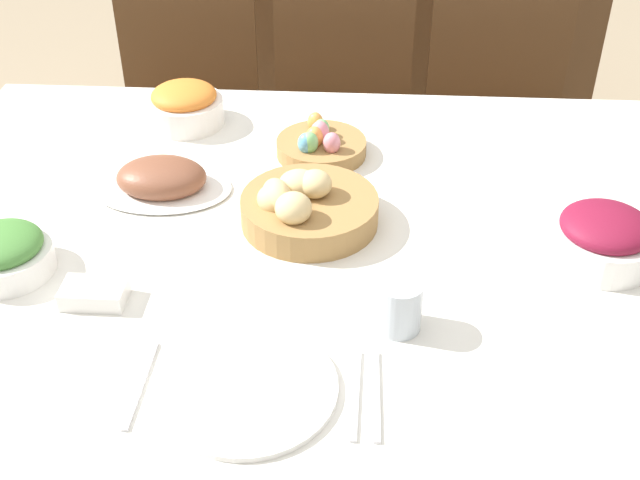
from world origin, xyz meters
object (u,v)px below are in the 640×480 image
egg_basket (320,145)px  knife (356,394)px  ham_platter (162,180)px  sideboard (399,36)px  drinking_cup (399,305)px  chair_far_center (341,111)px  dinner_plate (248,388)px  chair_far_right (499,115)px  fork (141,384)px  chair_far_left (187,106)px  beet_salad_bowl (603,237)px  butter_dish (94,294)px  carrot_bowl (185,105)px  spoon (376,395)px  bread_basket (305,207)px  green_salad_bowl (3,253)px

egg_basket → knife: size_ratio=1.09×
ham_platter → sideboard: bearing=71.8°
egg_basket → drinking_cup: size_ratio=2.21×
chair_far_center → dinner_plate: chair_far_center is taller
dinner_plate → chair_far_right: bearing=67.9°
fork → drinking_cup: (0.38, 0.15, 0.04)m
chair_far_left → beet_salad_bowl: size_ratio=5.12×
chair_far_left → butter_dish: 1.22m
drinking_cup → chair_far_center: bearing=96.3°
chair_far_left → beet_salad_bowl: bearing=-49.4°
egg_basket → drinking_cup: 0.57m
fork → carrot_bowl: bearing=97.7°
chair_far_right → butter_dish: bearing=-127.9°
butter_dish → sideboard: bearing=74.0°
carrot_bowl → butter_dish: size_ratio=1.66×
chair_far_center → spoon: bearing=-85.9°
ham_platter → drinking_cup: size_ratio=3.18×
butter_dish → egg_basket: bearing=56.1°
chair_far_left → dinner_plate: chair_far_left is taller
sideboard → drinking_cup: sideboard is taller
sideboard → ham_platter: sideboard is taller
chair_far_right → egg_basket: 0.87m
carrot_bowl → fork: 0.84m
chair_far_right → knife: bearing=-108.9°
fork → butter_dish: (-0.12, 0.19, 0.01)m
chair_far_center → butter_dish: (-0.37, -1.19, 0.24)m
bread_basket → dinner_plate: size_ratio=0.97×
ham_platter → fork: bearing=-80.8°
egg_basket → spoon: bearing=-79.9°
egg_basket → carrot_bowl: (-0.32, 0.13, 0.02)m
ham_platter → drinking_cup: 0.61m
bread_basket → beet_salad_bowl: 0.54m
dinner_plate → spoon: 0.19m
chair_far_center → ham_platter: 0.93m
bread_basket → ham_platter: (-0.30, 0.10, -0.01)m
carrot_bowl → knife: 0.93m
bread_basket → ham_platter: bread_basket is taller
spoon → butter_dish: 0.51m
chair_far_center → carrot_bowl: bearing=-122.3°
chair_far_right → sideboard: 0.82m
chair_far_left → bread_basket: chair_far_left is taller
beet_salad_bowl → drinking_cup: bearing=-150.7°
chair_far_right → egg_basket: size_ratio=4.96×
green_salad_bowl → butter_dish: green_salad_bowl is taller
chair_far_center → bread_basket: (-0.03, -0.94, 0.27)m
chair_far_right → egg_basket: bearing=-128.9°
chair_far_left → bread_basket: (0.44, -0.94, 0.27)m
green_salad_bowl → drinking_cup: size_ratio=1.91×
chair_far_left → green_salad_bowl: chair_far_left is taller
bread_basket → green_salad_bowl: size_ratio=1.55×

